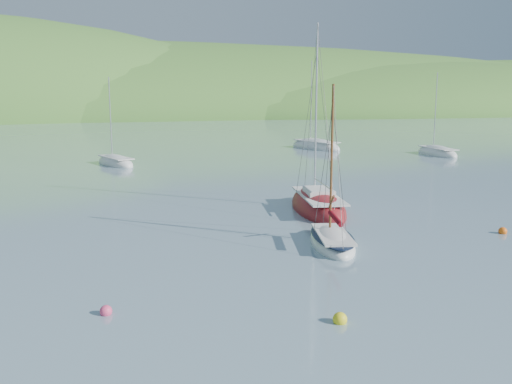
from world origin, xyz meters
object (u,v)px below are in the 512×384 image
object	(u,v)px
distant_sloop_b	(316,147)
distant_sloop_d	(437,153)
sloop_red	(318,207)
distant_sloop_a	(116,163)
daysailer_white	(332,241)

from	to	relation	value
distant_sloop_b	distant_sloop_d	distance (m)	14.95
distant_sloop_d	sloop_red	bearing A→B (deg)	-133.38
sloop_red	distant_sloop_a	xyz separation A→B (m)	(-11.48, 25.69, -0.06)
distant_sloop_a	distant_sloop_b	bearing A→B (deg)	-0.71
distant_sloop_b	distant_sloop_d	bearing A→B (deg)	-63.18
distant_sloop_b	distant_sloop_a	bearing A→B (deg)	-179.52
distant_sloop_b	distant_sloop_d	xyz separation A→B (m)	(10.88, -10.26, -0.02)
sloop_red	distant_sloop_a	world-z (taller)	sloop_red
distant_sloop_a	distant_sloop_b	xyz separation A→B (m)	(24.94, 9.26, 0.03)
daysailer_white	distant_sloop_b	size ratio (longest dim) A/B	0.69
distant_sloop_a	distant_sloop_d	world-z (taller)	distant_sloop_d
daysailer_white	distant_sloop_a	world-z (taller)	distant_sloop_a
distant_sloop_b	daysailer_white	bearing A→B (deg)	-130.14
daysailer_white	distant_sloop_d	world-z (taller)	distant_sloop_d
distant_sloop_b	sloop_red	bearing A→B (deg)	-130.94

